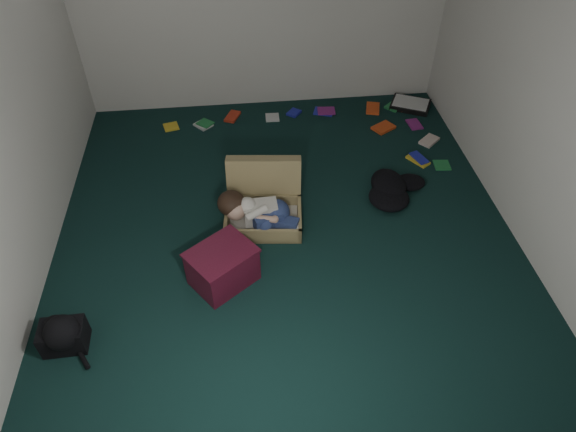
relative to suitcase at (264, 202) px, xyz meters
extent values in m
plane|color=black|center=(0.17, -0.27, -0.15)|extent=(4.50, 4.50, 0.00)
plane|color=silver|center=(0.17, -2.52, 1.15)|extent=(4.50, 0.00, 4.50)
plane|color=silver|center=(2.17, -0.27, 1.15)|extent=(0.00, 4.50, 4.50)
cube|color=#9C8856|center=(-0.01, -0.14, -0.07)|extent=(0.73, 0.55, 0.15)
cube|color=beige|center=(-0.01, -0.14, -0.11)|extent=(0.66, 0.49, 0.02)
cube|color=#9C8856|center=(0.02, 0.18, 0.09)|extent=(0.69, 0.28, 0.50)
cube|color=beige|center=(-0.04, -0.15, 0.02)|extent=(0.29, 0.17, 0.21)
sphere|color=tan|center=(-0.26, -0.16, 0.07)|extent=(0.18, 0.18, 0.18)
ellipsoid|color=black|center=(-0.29, -0.10, 0.11)|extent=(0.24, 0.25, 0.21)
ellipsoid|color=navy|center=(0.11, -0.16, 0.02)|extent=(0.22, 0.25, 0.21)
cube|color=navy|center=(0.02, -0.26, 0.01)|extent=(0.28, 0.19, 0.14)
cube|color=navy|center=(0.16, -0.28, -0.02)|extent=(0.26, 0.20, 0.11)
sphere|color=white|center=(0.26, -0.26, -0.04)|extent=(0.11, 0.11, 0.11)
sphere|color=white|center=(0.25, -0.33, -0.05)|extent=(0.10, 0.10, 0.10)
cylinder|color=tan|center=(0.00, -0.28, 0.06)|extent=(0.18, 0.08, 0.06)
cube|color=#4A0F20|center=(-0.38, -0.75, 0.01)|extent=(0.60, 0.58, 0.31)
cube|color=#4A0F20|center=(-0.38, -0.75, 0.18)|extent=(0.63, 0.60, 0.02)
cube|color=black|center=(1.87, 1.68, -0.12)|extent=(0.54, 0.49, 0.06)
cube|color=white|center=(1.87, 1.68, -0.09)|extent=(0.49, 0.44, 0.01)
cube|color=yellow|center=(-0.93, 1.55, -0.14)|extent=(0.19, 0.14, 0.02)
cube|color=red|center=(-0.24, 1.68, -0.14)|extent=(0.24, 0.23, 0.02)
cube|color=silver|center=(0.22, 1.62, -0.14)|extent=(0.19, 0.22, 0.02)
cube|color=#1F25A9|center=(0.83, 1.68, -0.14)|extent=(0.20, 0.23, 0.02)
cube|color=#E94B1B|center=(1.42, 1.67, -0.14)|extent=(0.23, 0.22, 0.02)
cube|color=#227E3C|center=(1.67, 1.68, -0.14)|extent=(0.20, 0.16, 0.02)
cube|color=#8F237B|center=(1.81, 1.30, -0.14)|extent=(0.23, 0.23, 0.02)
cube|color=beige|center=(1.87, 0.95, -0.14)|extent=(0.17, 0.21, 0.02)
cube|color=yellow|center=(1.65, 0.63, -0.14)|extent=(0.21, 0.23, 0.02)
cube|color=red|center=(1.87, 1.62, -0.14)|extent=(0.23, 0.21, 0.02)
cube|color=silver|center=(-0.57, 1.55, -0.14)|extent=(0.21, 0.17, 0.02)
cube|color=#1F25A9|center=(0.48, 1.68, -0.14)|extent=(0.23, 0.23, 0.02)
cube|color=#E94B1B|center=(1.44, 1.26, -0.14)|extent=(0.16, 0.20, 0.02)
cube|color=#227E3C|center=(1.87, 0.53, -0.14)|extent=(0.22, 0.23, 0.02)
camera|label=1|loc=(-0.17, -3.47, 3.08)|focal=32.00mm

